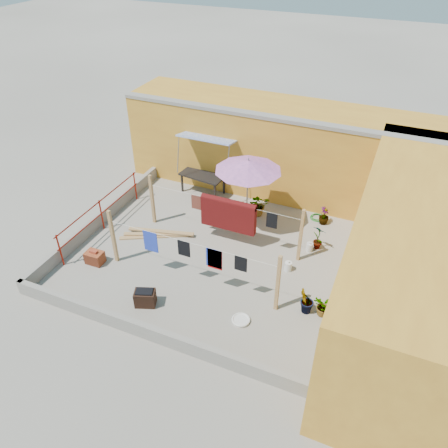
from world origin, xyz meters
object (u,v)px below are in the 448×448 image
(outdoor_table, at_px, (203,176))
(plant_back_a, at_px, (259,205))
(brick_stack, at_px, (95,257))
(green_hose, at_px, (317,217))
(patio_umbrella, at_px, (248,166))
(brazier, at_px, (145,298))
(white_basin, at_px, (241,320))
(water_jug_a, at_px, (288,266))
(water_jug_b, at_px, (309,247))

(outdoor_table, xyz_separation_m, plant_back_a, (2.40, -0.57, -0.30))
(brick_stack, height_order, green_hose, brick_stack)
(patio_umbrella, bearing_deg, brazier, -105.05)
(green_hose, bearing_deg, white_basin, -97.48)
(brazier, bearing_deg, water_jug_a, 42.28)
(white_basin, bearing_deg, brazier, -170.12)
(white_basin, height_order, water_jug_b, water_jug_b)
(outdoor_table, bearing_deg, patio_umbrella, -31.84)
(white_basin, xyz_separation_m, water_jug_b, (0.89, 3.52, 0.10))
(water_jug_a, bearing_deg, water_jug_b, 73.09)
(brick_stack, bearing_deg, water_jug_a, 19.76)
(green_hose, relative_size, plant_back_a, 0.63)
(brazier, bearing_deg, green_hose, 60.70)
(patio_umbrella, relative_size, water_jug_b, 8.29)
(white_basin, distance_m, water_jug_b, 3.64)
(patio_umbrella, height_order, plant_back_a, patio_umbrella)
(plant_back_a, bearing_deg, patio_umbrella, -99.22)
(water_jug_a, height_order, green_hose, water_jug_a)
(water_jug_a, distance_m, green_hose, 3.01)
(water_jug_a, bearing_deg, patio_umbrella, 140.30)
(brick_stack, relative_size, white_basin, 1.09)
(water_jug_a, bearing_deg, plant_back_a, 126.23)
(white_basin, xyz_separation_m, green_hose, (0.71, 5.38, -0.01))
(white_basin, distance_m, green_hose, 5.42)
(patio_umbrella, bearing_deg, plant_back_a, 80.78)
(outdoor_table, bearing_deg, brick_stack, -103.88)
(water_jug_b, bearing_deg, white_basin, -104.22)
(outdoor_table, relative_size, green_hose, 3.53)
(plant_back_a, bearing_deg, brazier, -104.14)
(water_jug_a, xyz_separation_m, plant_back_a, (-1.78, 2.43, 0.24))
(brick_stack, bearing_deg, outdoor_table, 76.12)
(outdoor_table, height_order, white_basin, outdoor_table)
(brick_stack, distance_m, brazier, 2.46)
(brick_stack, bearing_deg, patio_umbrella, 45.41)
(brazier, xyz_separation_m, water_jug_b, (3.45, 3.97, -0.09))
(white_basin, bearing_deg, brick_stack, 174.85)
(brazier, xyz_separation_m, white_basin, (2.56, 0.45, -0.19))
(brick_stack, distance_m, plant_back_a, 5.68)
(patio_umbrella, bearing_deg, green_hose, 34.04)
(brazier, bearing_deg, plant_back_a, 75.86)
(plant_back_a, bearing_deg, outdoor_table, 166.74)
(white_basin, xyz_separation_m, water_jug_a, (0.54, 2.38, 0.11))
(outdoor_table, bearing_deg, water_jug_a, -35.64)
(brazier, distance_m, water_jug_a, 4.20)
(water_jug_b, xyz_separation_m, plant_back_a, (-2.13, 1.29, 0.24))
(outdoor_table, xyz_separation_m, water_jug_a, (4.18, -3.00, -0.54))
(brick_stack, xyz_separation_m, white_basin, (4.86, -0.44, -0.15))
(white_basin, distance_m, plant_back_a, 4.98)
(brick_stack, bearing_deg, water_jug_b, 28.21)
(white_basin, height_order, water_jug_a, water_jug_a)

